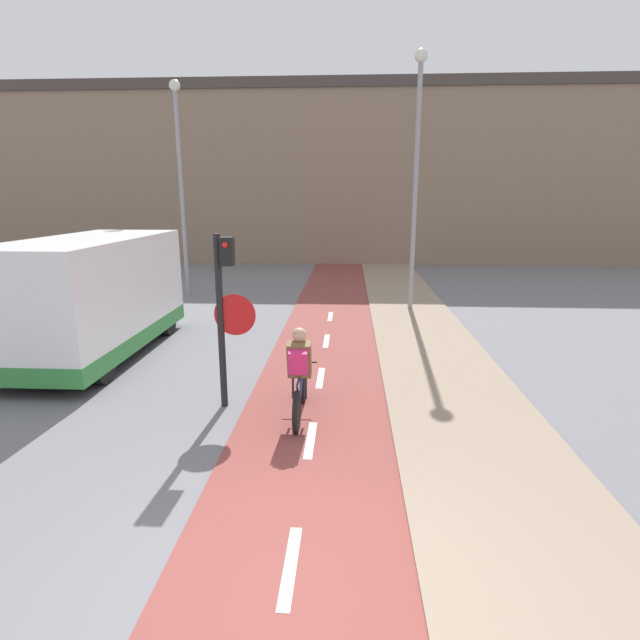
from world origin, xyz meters
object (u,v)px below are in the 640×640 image
object	(u,v)px
street_lamp_sidewalk	(417,159)
cyclist_near	(300,375)
traffic_light_pole	(225,302)
street_lamp_far	(180,169)
van	(94,299)

from	to	relation	value
street_lamp_sidewalk	cyclist_near	size ratio (longest dim) A/B	4.17
street_lamp_sidewalk	cyclist_near	distance (m)	9.08
cyclist_near	street_lamp_sidewalk	bearing A→B (deg)	71.46
traffic_light_pole	street_lamp_far	distance (m)	10.28
street_lamp_far	cyclist_near	distance (m)	11.39
cyclist_near	van	size ratio (longest dim) A/B	0.34
traffic_light_pole	cyclist_near	bearing A→B (deg)	-17.62
street_lamp_sidewalk	cyclist_near	xyz separation A→B (m)	(-2.63, -7.85, -3.72)
traffic_light_pole	street_lamp_sidewalk	world-z (taller)	street_lamp_sidewalk
van	traffic_light_pole	bearing A→B (deg)	-36.12
street_lamp_sidewalk	van	xyz separation A→B (m)	(-7.35, -4.91, -3.17)
cyclist_near	street_lamp_far	bearing A→B (deg)	116.81
traffic_light_pole	van	world-z (taller)	traffic_light_pole
traffic_light_pole	street_lamp_sidewalk	distance (m)	8.81
street_lamp_sidewalk	cyclist_near	bearing A→B (deg)	-108.54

